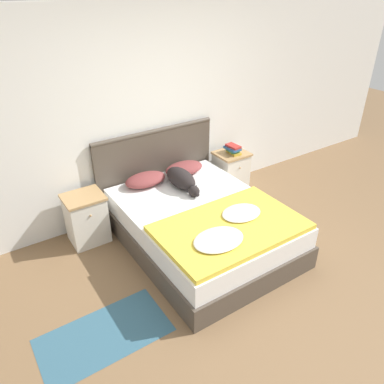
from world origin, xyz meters
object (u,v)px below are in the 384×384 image
nightstand_left (86,218)px  pillow_left (146,180)px  bed (202,226)px  pillow_right (184,168)px  book_stack (233,149)px  dog (182,179)px  nightstand_right (231,172)px

nightstand_left → pillow_left: bearing=0.1°
bed → pillow_right: (0.28, 0.81, 0.33)m
book_stack → dog: bearing=-165.1°
bed → book_stack: (1.07, 0.79, 0.42)m
bed → nightstand_right: nightstand_right is taller
pillow_left → pillow_right: size_ratio=1.00×
nightstand_right → pillow_right: pillow_right is taller
nightstand_right → pillow_right: bearing=179.9°
bed → nightstand_left: nightstand_left is taller
nightstand_left → pillow_left: (0.79, 0.00, 0.28)m
nightstand_right → book_stack: 0.36m
pillow_right → nightstand_left: bearing=-179.9°
bed → book_stack: 1.39m
nightstand_left → nightstand_right: size_ratio=1.00×
nightstand_left → pillow_left: pillow_left is taller
pillow_right → book_stack: size_ratio=2.17×
nightstand_right → dog: bearing=-164.0°
nightstand_left → book_stack: book_stack is taller
nightstand_left → pillow_right: (1.35, 0.00, 0.28)m
dog → book_stack: bearing=14.9°
bed → dog: dog is taller
bed → pillow_left: pillow_left is taller
book_stack → nightstand_left: bearing=179.4°
dog → pillow_right: bearing=53.2°
bed → pillow_right: 0.92m
nightstand_right → book_stack: book_stack is taller
bed → nightstand_right: (1.07, 0.81, 0.05)m
bed → dog: bearing=83.2°
bed → nightstand_left: (-1.07, 0.81, 0.05)m
nightstand_left → pillow_right: bearing=0.1°
nightstand_left → dog: (1.13, -0.29, 0.31)m
nightstand_right → pillow_left: (-1.35, 0.00, 0.28)m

